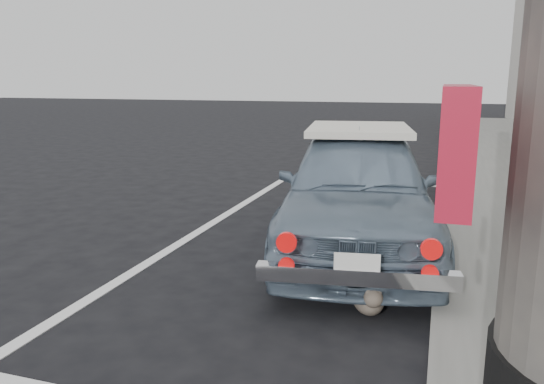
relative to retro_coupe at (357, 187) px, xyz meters
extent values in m
plane|color=black|center=(-0.97, -2.76, -0.66)|extent=(80.00, 80.00, 0.00)
cube|color=silver|center=(-0.47, 3.74, -0.66)|extent=(3.00, 0.12, 0.01)
cube|color=silver|center=(-1.87, 0.24, -0.66)|extent=(0.12, 7.00, 0.01)
cube|color=red|center=(0.84, -4.76, 1.04)|extent=(0.04, 0.30, 0.15)
cube|color=white|center=(0.83, -4.76, 1.04)|extent=(0.02, 0.16, 0.08)
imported|color=slate|center=(0.00, 0.00, -0.01)|extent=(2.13, 4.04, 1.31)
cube|color=silver|center=(-0.06, 0.38, 0.58)|extent=(1.30, 1.61, 0.07)
cube|color=silver|center=(0.29, -1.85, -0.28)|extent=(1.47, 0.35, 0.12)
cube|color=white|center=(0.30, -1.90, -0.18)|extent=(0.33, 0.07, 0.17)
cylinder|color=red|center=(-0.21, -1.96, -0.04)|extent=(0.15, 0.06, 0.15)
cylinder|color=red|center=(0.80, -1.80, -0.04)|extent=(0.15, 0.06, 0.15)
cylinder|color=red|center=(-0.21, -1.96, -0.22)|extent=(0.12, 0.06, 0.12)
cylinder|color=red|center=(0.80, -1.80, -0.22)|extent=(0.12, 0.06, 0.12)
ellipsoid|color=#6F6054|center=(0.36, -1.62, -0.54)|extent=(0.35, 0.43, 0.23)
sphere|color=#6F6054|center=(0.41, -1.78, -0.46)|extent=(0.14, 0.14, 0.14)
cone|color=#6F6054|center=(0.37, -1.79, -0.39)|extent=(0.05, 0.05, 0.06)
cone|color=#6F6054|center=(0.45, -1.76, -0.39)|extent=(0.05, 0.05, 0.06)
cylinder|color=#6F6054|center=(0.34, -1.43, -0.62)|extent=(0.19, 0.20, 0.03)
camera|label=1|loc=(0.82, -5.51, 1.12)|focal=35.00mm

